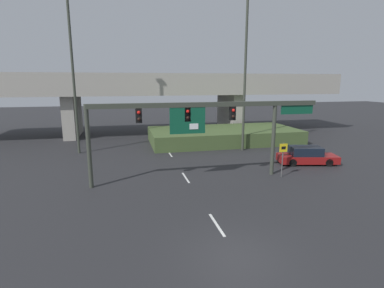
% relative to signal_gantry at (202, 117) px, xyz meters
% --- Properties ---
extents(ground_plane, '(160.00, 160.00, 0.00)m').
position_rel_signal_gantry_xyz_m(ground_plane, '(-1.05, -9.47, -4.43)').
color(ground_plane, '#262628').
extents(lane_markings, '(0.14, 39.48, 0.01)m').
position_rel_signal_gantry_xyz_m(lane_markings, '(-1.05, 4.34, -4.43)').
color(lane_markings, silver).
rests_on(lane_markings, ground).
extents(signal_gantry, '(16.14, 0.44, 5.44)m').
position_rel_signal_gantry_xyz_m(signal_gantry, '(0.00, 0.00, 0.00)').
color(signal_gantry, '#383D33').
rests_on(signal_gantry, ground).
extents(speed_limit_sign, '(0.60, 0.11, 2.53)m').
position_rel_signal_gantry_xyz_m(speed_limit_sign, '(5.78, -0.77, -2.78)').
color(speed_limit_sign, '#4C4C4C').
rests_on(speed_limit_sign, ground).
extents(highway_light_pole_near, '(0.70, 0.36, 17.05)m').
position_rel_signal_gantry_xyz_m(highway_light_pole_near, '(-9.58, 10.37, 4.48)').
color(highway_light_pole_near, '#383D33').
rests_on(highway_light_pole_near, ground).
extents(highway_light_pole_far, '(0.70, 0.36, 17.37)m').
position_rel_signal_gantry_xyz_m(highway_light_pole_far, '(6.35, 8.03, 4.64)').
color(highway_light_pole_far, '#383D33').
rests_on(highway_light_pole_far, ground).
extents(overpass_bridge, '(49.23, 8.75, 7.78)m').
position_rel_signal_gantry_xyz_m(overpass_bridge, '(-1.05, 20.41, 1.21)').
color(overpass_bridge, '#A39E93').
rests_on(overpass_bridge, ground).
extents(grass_embankment, '(16.58, 7.85, 1.52)m').
position_rel_signal_gantry_xyz_m(grass_embankment, '(5.83, 12.49, -3.67)').
color(grass_embankment, '#42562D').
rests_on(grass_embankment, ground).
extents(parked_sedan_near_right, '(5.08, 2.82, 1.47)m').
position_rel_signal_gantry_xyz_m(parked_sedan_near_right, '(9.65, 2.04, -3.75)').
color(parked_sedan_near_right, maroon).
rests_on(parked_sedan_near_right, ground).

